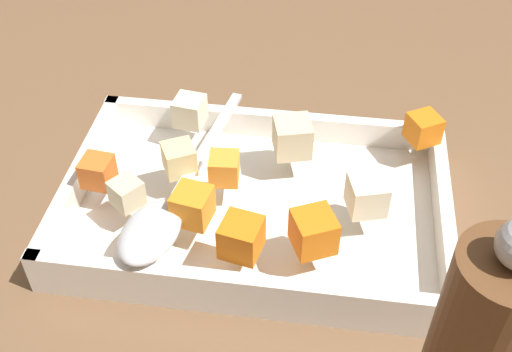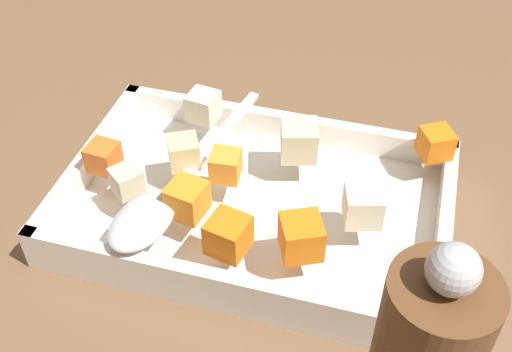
% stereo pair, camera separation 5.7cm
% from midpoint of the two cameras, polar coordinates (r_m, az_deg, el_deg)
% --- Properties ---
extents(ground_plane, '(4.00, 4.00, 0.00)m').
position_cam_midpoint_polar(ground_plane, '(0.60, -2.94, -4.53)').
color(ground_plane, brown).
extents(baking_dish, '(0.35, 0.23, 0.04)m').
position_cam_midpoint_polar(baking_dish, '(0.60, -2.73, -2.97)').
color(baking_dish, white).
rests_on(baking_dish, ground_plane).
extents(carrot_chunk_corner_nw, '(0.04, 0.04, 0.03)m').
position_cam_midpoint_polar(carrot_chunk_corner_nw, '(0.63, 12.26, 4.08)').
color(carrot_chunk_corner_nw, orange).
rests_on(carrot_chunk_corner_nw, baking_dish).
extents(carrot_chunk_corner_sw, '(0.04, 0.04, 0.03)m').
position_cam_midpoint_polar(carrot_chunk_corner_sw, '(0.51, -5.04, -5.59)').
color(carrot_chunk_corner_sw, orange).
rests_on(carrot_chunk_corner_sw, baking_dish).
extents(carrot_chunk_mid_left, '(0.03, 0.03, 0.03)m').
position_cam_midpoint_polar(carrot_chunk_mid_left, '(0.57, -5.71, 0.55)').
color(carrot_chunk_mid_left, orange).
rests_on(carrot_chunk_mid_left, baking_dish).
extents(carrot_chunk_heap_side, '(0.04, 0.04, 0.03)m').
position_cam_midpoint_polar(carrot_chunk_heap_side, '(0.51, 2.02, -5.15)').
color(carrot_chunk_heap_side, orange).
rests_on(carrot_chunk_heap_side, baking_dish).
extents(carrot_chunk_near_spoon, '(0.03, 0.03, 0.03)m').
position_cam_midpoint_polar(carrot_chunk_near_spoon, '(0.59, -16.67, 0.28)').
color(carrot_chunk_near_spoon, orange).
rests_on(carrot_chunk_near_spoon, baking_dish).
extents(carrot_chunk_front_center, '(0.04, 0.04, 0.03)m').
position_cam_midpoint_polar(carrot_chunk_front_center, '(0.54, -8.71, -2.78)').
color(carrot_chunk_front_center, orange).
rests_on(carrot_chunk_front_center, baking_dish).
extents(potato_chunk_center, '(0.03, 0.03, 0.03)m').
position_cam_midpoint_polar(potato_chunk_center, '(0.64, -8.50, 5.66)').
color(potato_chunk_center, beige).
rests_on(potato_chunk_center, baking_dish).
extents(potato_chunk_mid_right, '(0.04, 0.04, 0.03)m').
position_cam_midpoint_polar(potato_chunk_mid_right, '(0.60, 0.56, 3.39)').
color(potato_chunk_mid_right, beige).
rests_on(potato_chunk_mid_right, baking_dish).
extents(potato_chunk_back_center, '(0.04, 0.04, 0.03)m').
position_cam_midpoint_polar(potato_chunk_back_center, '(0.59, -9.65, 1.42)').
color(potato_chunk_back_center, '#E0CC89').
rests_on(potato_chunk_back_center, baking_dish).
extents(potato_chunk_corner_ne, '(0.04, 0.04, 0.03)m').
position_cam_midpoint_polar(potato_chunk_corner_ne, '(0.55, 6.99, -1.83)').
color(potato_chunk_corner_ne, beige).
rests_on(potato_chunk_corner_ne, baking_dish).
extents(potato_chunk_far_right, '(0.03, 0.03, 0.02)m').
position_cam_midpoint_polar(potato_chunk_far_right, '(0.57, -14.33, -1.61)').
color(potato_chunk_far_right, beige).
rests_on(potato_chunk_far_right, baking_dish).
extents(serving_spoon, '(0.07, 0.25, 0.02)m').
position_cam_midpoint_polar(serving_spoon, '(0.54, -11.78, -4.08)').
color(serving_spoon, silver).
rests_on(serving_spoon, baking_dish).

